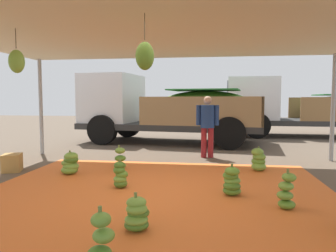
{
  "coord_description": "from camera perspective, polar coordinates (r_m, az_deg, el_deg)",
  "views": [
    {
      "loc": [
        0.87,
        -4.94,
        1.51
      ],
      "look_at": [
        -0.11,
        2.22,
        0.91
      ],
      "focal_mm": 34.12,
      "sensor_mm": 36.0,
      "label": 1
    }
  ],
  "objects": [
    {
      "name": "ground_plane",
      "position": [
        8.13,
        1.53,
        -5.96
      ],
      "size": [
        40.0,
        40.0,
        0.0
      ],
      "primitive_type": "plane",
      "color": "brown"
    },
    {
      "name": "tarp_orange",
      "position": [
        5.24,
        -2.15,
        -11.96
      ],
      "size": [
        5.75,
        5.05,
        0.01
      ],
      "primitive_type": "cube",
      "color": "orange",
      "rests_on": "ground"
    },
    {
      "name": "tent_canopy",
      "position": [
        5.04,
        -2.73,
        17.06
      ],
      "size": [
        8.0,
        7.0,
        2.67
      ],
      "color": "#9EA0A5",
      "rests_on": "ground"
    },
    {
      "name": "banana_bunch_0",
      "position": [
        7.06,
        15.86,
        -5.86
      ],
      "size": [
        0.39,
        0.41,
        0.51
      ],
      "color": "#75A83D",
      "rests_on": "tarp_orange"
    },
    {
      "name": "banana_bunch_1",
      "position": [
        4.77,
        20.4,
        -11.0
      ],
      "size": [
        0.32,
        0.32,
        0.56
      ],
      "color": "#60932D",
      "rests_on": "tarp_orange"
    },
    {
      "name": "banana_bunch_3",
      "position": [
        5.18,
        11.32,
        -9.74
      ],
      "size": [
        0.38,
        0.38,
        0.5
      ],
      "color": "#518428",
      "rests_on": "tarp_orange"
    },
    {
      "name": "banana_bunch_4",
      "position": [
        6.79,
        -17.05,
        -6.45
      ],
      "size": [
        0.48,
        0.47,
        0.48
      ],
      "color": "#6B9E38",
      "rests_on": "tarp_orange"
    },
    {
      "name": "banana_bunch_5",
      "position": [
        3.2,
        -11.84,
        -19.04
      ],
      "size": [
        0.29,
        0.27,
        0.52
      ],
      "color": "#518428",
      "rests_on": "tarp_orange"
    },
    {
      "name": "banana_bunch_6",
      "position": [
        5.56,
        -8.52,
        -8.72
      ],
      "size": [
        0.29,
        0.28,
        0.5
      ],
      "color": "#477523",
      "rests_on": "tarp_orange"
    },
    {
      "name": "banana_bunch_7",
      "position": [
        7.03,
        -8.55,
        -5.87
      ],
      "size": [
        0.34,
        0.34,
        0.52
      ],
      "color": "#6B9E38",
      "rests_on": "tarp_orange"
    },
    {
      "name": "banana_bunch_8",
      "position": [
        3.83,
        -5.58,
        -15.48
      ],
      "size": [
        0.4,
        0.4,
        0.44
      ],
      "color": "#477523",
      "rests_on": "tarp_orange"
    },
    {
      "name": "cargo_truck_main",
      "position": [
        11.22,
        -0.53,
        3.23
      ],
      "size": [
        6.42,
        3.22,
        2.4
      ],
      "color": "#2D2D2D",
      "rests_on": "ground"
    },
    {
      "name": "cargo_truck_far",
      "position": [
        14.18,
        23.59,
        3.05
      ],
      "size": [
        7.15,
        2.56,
        2.4
      ],
      "color": "#2D2D2D",
      "rests_on": "ground"
    },
    {
      "name": "worker_0",
      "position": [
        8.33,
        7.06,
        0.74
      ],
      "size": [
        0.59,
        0.36,
        1.6
      ],
      "color": "maroon",
      "rests_on": "ground"
    },
    {
      "name": "crate_1",
      "position": [
        7.51,
        -26.09,
        -5.92
      ],
      "size": [
        0.47,
        0.5,
        0.37
      ],
      "primitive_type": "cube",
      "rotation": [
        0.0,
        0.0,
        0.36
      ],
      "color": "#B78947",
      "rests_on": "ground"
    }
  ]
}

